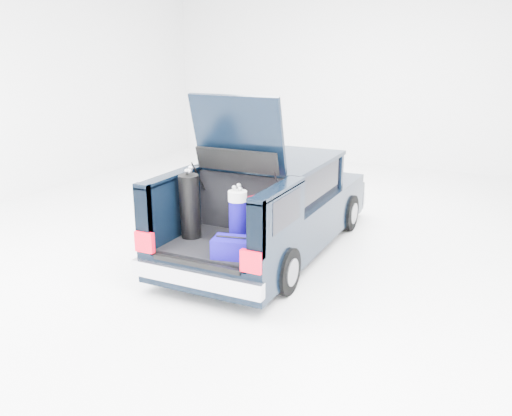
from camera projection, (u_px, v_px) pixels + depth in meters
The scene contains 6 objects.
ground at pixel (270, 249), 8.48m from camera, with size 14.00×14.00×0.00m, color white.
car at pixel (273, 207), 8.38m from camera, with size 1.87×4.65×2.47m.
red_suitcase at pixel (264, 220), 7.01m from camera, with size 0.44×0.37×0.62m.
black_golf_bag at pixel (190, 206), 7.13m from camera, with size 0.28×0.31×0.96m.
blue_golf_bag at pixel (238, 218), 6.87m from camera, with size 0.26×0.26×0.81m.
blue_duffel at pixel (234, 247), 6.54m from camera, with size 0.56×0.42×0.26m.
Camera 1 is at (3.26, -7.24, 3.04)m, focal length 38.00 mm.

